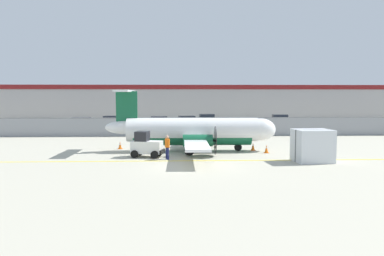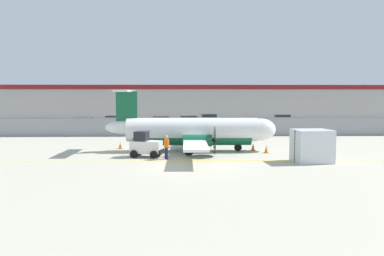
{
  "view_description": "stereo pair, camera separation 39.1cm",
  "coord_description": "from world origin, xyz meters",
  "views": [
    {
      "loc": [
        -1.03,
        -23.48,
        4.44
      ],
      "look_at": [
        0.22,
        7.55,
        1.8
      ],
      "focal_mm": 35.0,
      "sensor_mm": 36.0,
      "label": 1
    },
    {
      "loc": [
        -0.64,
        -23.49,
        4.44
      ],
      "look_at": [
        0.22,
        7.55,
        1.8
      ],
      "focal_mm": 35.0,
      "sensor_mm": 36.0,
      "label": 2
    }
  ],
  "objects": [
    {
      "name": "parked_car_5",
      "position": [
        10.31,
        23.61,
        0.89
      ],
      "size": [
        4.21,
        2.01,
        1.58
      ],
      "rotation": [
        0.0,
        0.0,
        0.0
      ],
      "color": "navy",
      "rests_on": "parking_lot_strip"
    },
    {
      "name": "commuter_airplane",
      "position": [
        0.46,
        6.54,
        1.6
      ],
      "size": [
        13.77,
        16.02,
        4.92
      ],
      "rotation": [
        0.0,
        0.0,
        -0.01
      ],
      "color": "white",
      "rests_on": "ground"
    },
    {
      "name": "traffic_cone_near_right",
      "position": [
        5.99,
        5.37,
        0.31
      ],
      "size": [
        0.36,
        0.36,
        0.64
      ],
      "color": "orange",
      "rests_on": "ground"
    },
    {
      "name": "perimeter_fence",
      "position": [
        0.0,
        18.0,
        1.12
      ],
      "size": [
        98.0,
        0.1,
        2.1
      ],
      "color": "gray",
      "rests_on": "ground"
    },
    {
      "name": "parked_car_1",
      "position": [
        -10.07,
        29.4,
        0.89
      ],
      "size": [
        4.32,
        2.27,
        1.58
      ],
      "rotation": [
        0.0,
        0.0,
        -0.08
      ],
      "color": "slate",
      "rests_on": "parking_lot_strip"
    },
    {
      "name": "parking_lot_strip",
      "position": [
        0.0,
        29.5,
        0.06
      ],
      "size": [
        98.0,
        17.0,
        0.12
      ],
      "color": "#38383A",
      "rests_on": "ground"
    },
    {
      "name": "ground_plane",
      "position": [
        0.0,
        2.0,
        0.0
      ],
      "size": [
        140.0,
        140.0,
        0.01
      ],
      "color": "#B2AD99"
    },
    {
      "name": "parked_car_6",
      "position": [
        14.43,
        32.45,
        0.89
      ],
      "size": [
        4.34,
        2.3,
        1.58
      ],
      "rotation": [
        0.0,
        0.0,
        3.05
      ],
      "color": "silver",
      "rests_on": "parking_lot_strip"
    },
    {
      "name": "parked_car_2",
      "position": [
        -3.63,
        27.9,
        0.89
      ],
      "size": [
        4.33,
        2.29,
        1.58
      ],
      "rotation": [
        0.0,
        0.0,
        3.23
      ],
      "color": "#19662D",
      "rests_on": "parking_lot_strip"
    },
    {
      "name": "baggage_tug",
      "position": [
        -3.29,
        3.77,
        0.86
      ],
      "size": [
        2.52,
        1.8,
        1.88
      ],
      "rotation": [
        0.0,
        0.0,
        -0.22
      ],
      "color": "silver",
      "rests_on": "ground"
    },
    {
      "name": "parked_car_3",
      "position": [
        0.46,
        29.05,
        0.89
      ],
      "size": [
        4.39,
        2.44,
        1.58
      ],
      "rotation": [
        0.0,
        0.0,
        0.14
      ],
      "color": "silver",
      "rests_on": "parking_lot_strip"
    },
    {
      "name": "traffic_cone_far_left",
      "position": [
        -5.85,
        8.07,
        0.31
      ],
      "size": [
        0.36,
        0.36,
        0.64
      ],
      "color": "orange",
      "rests_on": "ground"
    },
    {
      "name": "ground_crew_worker",
      "position": [
        -1.72,
        2.68,
        0.95
      ],
      "size": [
        0.45,
        0.53,
        1.7
      ],
      "rotation": [
        0.0,
        0.0,
        3.58
      ],
      "color": "#191E4C",
      "rests_on": "ground"
    },
    {
      "name": "cargo_container",
      "position": [
        8.14,
        1.3,
        1.1
      ],
      "size": [
        2.56,
        2.2,
        2.2
      ],
      "rotation": [
        0.0,
        0.0,
        0.09
      ],
      "color": "silver",
      "rests_on": "ground"
    },
    {
      "name": "parked_car_0",
      "position": [
        -13.71,
        25.98,
        0.89
      ],
      "size": [
        4.32,
        2.25,
        1.58
      ],
      "rotation": [
        0.0,
        0.0,
        3.07
      ],
      "color": "red",
      "rests_on": "parking_lot_strip"
    },
    {
      "name": "parked_car_4",
      "position": [
        3.68,
        34.09,
        0.89
      ],
      "size": [
        4.31,
        2.24,
        1.58
      ],
      "rotation": [
        0.0,
        0.0,
        0.07
      ],
      "color": "#19662D",
      "rests_on": "parking_lot_strip"
    },
    {
      "name": "traffic_cone_near_left",
      "position": [
        5.21,
        6.78,
        0.31
      ],
      "size": [
        0.36,
        0.36,
        0.64
      ],
      "color": "orange",
      "rests_on": "ground"
    },
    {
      "name": "background_building",
      "position": [
        0.0,
        47.99,
        3.26
      ],
      "size": [
        91.0,
        8.1,
        6.5
      ],
      "color": "#BCB7B2",
      "rests_on": "ground"
    }
  ]
}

